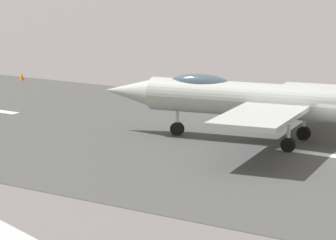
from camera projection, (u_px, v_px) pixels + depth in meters
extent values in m
plane|color=#625E61|center=(334.00, 156.00, 41.66)|extent=(400.00, 400.00, 0.00)
cube|color=#424445|center=(334.00, 156.00, 41.65)|extent=(240.00, 26.00, 0.02)
cylinder|color=#A2A8AB|center=(264.00, 100.00, 44.31)|extent=(13.17, 4.12, 1.84)
cone|color=#A2A8AB|center=(129.00, 91.00, 47.43)|extent=(3.24, 2.07, 1.56)
ellipsoid|color=#3F5160|center=(200.00, 84.00, 45.61)|extent=(3.74, 1.72, 1.10)
cube|color=#A2A8AB|center=(260.00, 116.00, 40.28)|extent=(4.46, 6.79, 0.24)
cube|color=#A2A8AB|center=(302.00, 93.00, 47.61)|extent=(4.46, 6.79, 0.24)
cylinder|color=silver|center=(177.00, 123.00, 46.56)|extent=(0.18, 0.18, 1.40)
cylinder|color=black|center=(177.00, 129.00, 46.62)|extent=(0.80, 0.43, 0.76)
cylinder|color=silver|center=(288.00, 139.00, 42.48)|extent=(0.18, 0.18, 1.40)
cylinder|color=black|center=(288.00, 145.00, 42.54)|extent=(0.80, 0.43, 0.76)
cylinder|color=silver|center=(304.00, 128.00, 45.36)|extent=(0.18, 0.18, 1.40)
cylinder|color=black|center=(304.00, 133.00, 45.42)|extent=(0.80, 0.43, 0.76)
cone|color=orange|center=(284.00, 104.00, 55.58)|extent=(0.44, 0.44, 0.55)
cone|color=orange|center=(22.00, 77.00, 68.40)|extent=(0.44, 0.44, 0.55)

